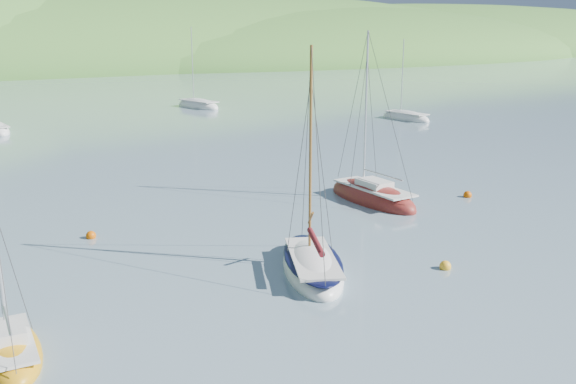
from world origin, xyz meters
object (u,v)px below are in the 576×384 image
daysailer_white (312,267)px  sailboat_yellow (10,351)px  sloop_red (372,198)px  distant_sloop_d (406,118)px  distant_sloop_b (198,106)px

daysailer_white → sailboat_yellow: bearing=-150.5°
daysailer_white → sailboat_yellow: 11.91m
sailboat_yellow → sloop_red: bearing=25.5°
sloop_red → distant_sloop_d: sloop_red is taller
daysailer_white → sloop_red: size_ratio=0.94×
sailboat_yellow → distant_sloop_d: 56.71m
sailboat_yellow → distant_sloop_b: bearing=64.5°
daysailer_white → sailboat_yellow: size_ratio=1.61×
sloop_red → daysailer_white: bearing=-140.9°
sloop_red → sailboat_yellow: 22.71m
distant_sloop_d → sloop_red: bearing=-139.3°
daysailer_white → distant_sloop_d: size_ratio=1.05×
daysailer_white → sailboat_yellow: (-11.82, -1.40, -0.06)m
distant_sloop_b → daysailer_white: bearing=-121.6°
sloop_red → sailboat_yellow: sloop_red is taller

